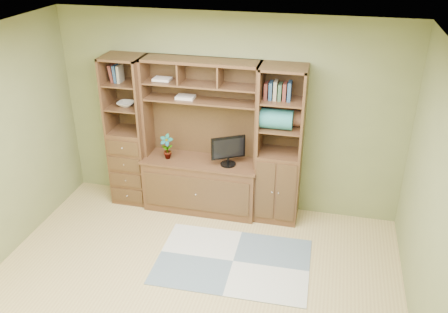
% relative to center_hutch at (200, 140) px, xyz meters
% --- Properties ---
extents(room, '(4.60, 4.10, 2.64)m').
position_rel_center_hutch_xyz_m(room, '(0.31, -1.73, 0.28)').
color(room, tan).
rests_on(room, ground).
extents(center_hutch, '(1.54, 0.53, 2.05)m').
position_rel_center_hutch_xyz_m(center_hutch, '(0.00, 0.00, 0.00)').
color(center_hutch, '#4D2F1B').
rests_on(center_hutch, ground).
extents(left_tower, '(0.50, 0.45, 2.05)m').
position_rel_center_hutch_xyz_m(left_tower, '(-1.00, 0.04, 0.00)').
color(left_tower, '#4D2F1B').
rests_on(left_tower, ground).
extents(right_tower, '(0.55, 0.45, 2.05)m').
position_rel_center_hutch_xyz_m(right_tower, '(1.02, 0.04, 0.00)').
color(right_tower, '#4D2F1B').
rests_on(right_tower, ground).
extents(rug, '(1.78, 1.21, 0.01)m').
position_rel_center_hutch_xyz_m(rug, '(0.67, -1.03, -1.02)').
color(rug, '#959A9A').
rests_on(rug, ground).
extents(monitor, '(0.48, 0.39, 0.54)m').
position_rel_center_hutch_xyz_m(monitor, '(0.38, -0.03, -0.02)').
color(monitor, black).
rests_on(monitor, center_hutch).
extents(orchid, '(0.18, 0.12, 0.34)m').
position_rel_center_hutch_xyz_m(orchid, '(-0.45, -0.03, -0.13)').
color(orchid, '#9F5435').
rests_on(orchid, center_hutch).
extents(magazines, '(0.23, 0.17, 0.04)m').
position_rel_center_hutch_xyz_m(magazines, '(-0.20, 0.09, 0.53)').
color(magazines, beige).
rests_on(magazines, center_hutch).
extents(bowl, '(0.22, 0.22, 0.05)m').
position_rel_center_hutch_xyz_m(bowl, '(-1.00, 0.04, 0.39)').
color(bowl, beige).
rests_on(bowl, left_tower).
extents(blanket_teal, '(0.42, 0.24, 0.24)m').
position_rel_center_hutch_xyz_m(blanket_teal, '(0.96, -0.01, 0.39)').
color(blanket_teal, '#2B7371').
rests_on(blanket_teal, right_tower).
extents(blanket_red, '(0.37, 0.21, 0.21)m').
position_rel_center_hutch_xyz_m(blanket_red, '(1.09, 0.12, 0.37)').
color(blanket_red, brown).
rests_on(blanket_red, right_tower).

